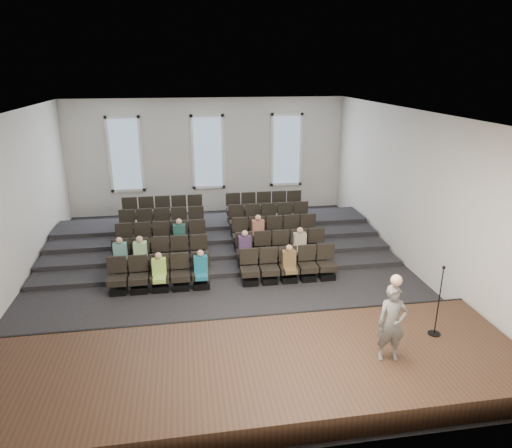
# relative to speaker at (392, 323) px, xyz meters

# --- Properties ---
(ground) EXTENTS (14.00, 14.00, 0.00)m
(ground) POSITION_rel_speaker_xyz_m (-2.92, 5.41, -1.32)
(ground) COLOR black
(ground) RESTS_ON ground
(ceiling) EXTENTS (12.00, 14.00, 0.02)m
(ceiling) POSITION_rel_speaker_xyz_m (-2.92, 5.41, 3.69)
(ceiling) COLOR white
(ceiling) RESTS_ON ground
(wall_back) EXTENTS (12.00, 0.04, 5.00)m
(wall_back) POSITION_rel_speaker_xyz_m (-2.92, 12.43, 1.18)
(wall_back) COLOR silver
(wall_back) RESTS_ON ground
(wall_front) EXTENTS (12.00, 0.04, 5.00)m
(wall_front) POSITION_rel_speaker_xyz_m (-2.92, -1.61, 1.18)
(wall_front) COLOR silver
(wall_front) RESTS_ON ground
(wall_left) EXTENTS (0.04, 14.00, 5.00)m
(wall_left) POSITION_rel_speaker_xyz_m (-8.94, 5.41, 1.18)
(wall_left) COLOR silver
(wall_left) RESTS_ON ground
(wall_right) EXTENTS (0.04, 14.00, 5.00)m
(wall_right) POSITION_rel_speaker_xyz_m (3.10, 5.41, 1.18)
(wall_right) COLOR silver
(wall_right) RESTS_ON ground
(stage) EXTENTS (11.80, 3.60, 0.50)m
(stage) POSITION_rel_speaker_xyz_m (-2.92, 0.31, -1.07)
(stage) COLOR #3C261A
(stage) RESTS_ON ground
(stage_lip) EXTENTS (11.80, 0.06, 0.52)m
(stage_lip) POSITION_rel_speaker_xyz_m (-2.92, 2.08, -1.07)
(stage_lip) COLOR black
(stage_lip) RESTS_ON ground
(risers) EXTENTS (11.80, 4.80, 0.60)m
(risers) POSITION_rel_speaker_xyz_m (-2.92, 8.59, -1.12)
(risers) COLOR black
(risers) RESTS_ON ground
(seating_rows) EXTENTS (6.80, 4.70, 1.67)m
(seating_rows) POSITION_rel_speaker_xyz_m (-2.92, 6.95, -0.64)
(seating_rows) COLOR black
(seating_rows) RESTS_ON ground
(windows) EXTENTS (8.44, 0.10, 3.24)m
(windows) POSITION_rel_speaker_xyz_m (-2.92, 12.37, 1.38)
(windows) COLOR white
(windows) RESTS_ON wall_back
(audience) EXTENTS (6.05, 2.64, 1.10)m
(audience) POSITION_rel_speaker_xyz_m (-3.27, 5.75, -0.50)
(audience) COLOR #A9DA57
(audience) RESTS_ON seating_rows
(speaker) EXTENTS (0.64, 0.46, 1.64)m
(speaker) POSITION_rel_speaker_xyz_m (0.00, 0.00, 0.00)
(speaker) COLOR slate
(speaker) RESTS_ON stage
(mic_stand) EXTENTS (0.28, 0.28, 1.68)m
(mic_stand) POSITION_rel_speaker_xyz_m (1.42, 0.68, -0.32)
(mic_stand) COLOR black
(mic_stand) RESTS_ON stage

